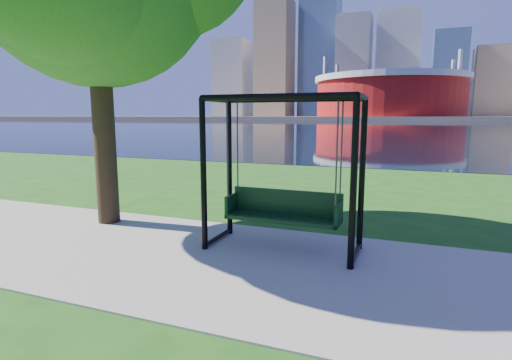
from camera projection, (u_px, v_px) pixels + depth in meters
The scene contains 7 objects.
ground at pixel (242, 253), 6.75m from camera, with size 900.00×900.00×0.00m, color #1E5114.
path at pixel (229, 262), 6.29m from camera, with size 120.00×4.00×0.03m, color #9E937F.
river at pixel (400, 125), 100.70m from camera, with size 900.00×180.00×0.02m, color black.
far_bank at pixel (408, 118), 288.43m from camera, with size 900.00×228.00×2.00m, color #937F60.
stadium at pixel (389, 94), 224.49m from camera, with size 83.00×83.00×32.00m.
skyline at pixel (405, 70), 296.73m from camera, with size 392.00×66.00×96.50m.
swing at pixel (283, 177), 6.71m from camera, with size 2.57×1.13×2.63m.
Camera 1 is at (2.56, -5.95, 2.29)m, focal length 28.00 mm.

